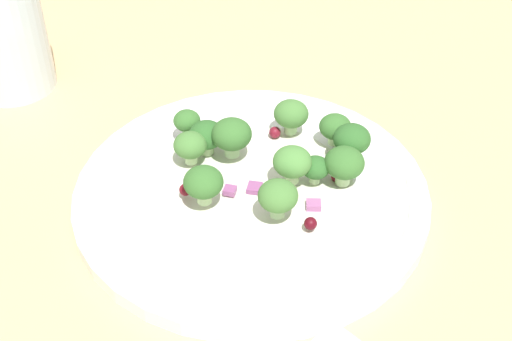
# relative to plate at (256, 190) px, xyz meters

# --- Properties ---
(ground_plane) EXTENTS (1.80, 1.80, 0.02)m
(ground_plane) POSITION_rel_plate_xyz_m (-0.00, 0.02, -0.02)
(ground_plane) COLOR tan
(plate) EXTENTS (0.26, 0.26, 0.02)m
(plate) POSITION_rel_plate_xyz_m (0.00, 0.00, 0.00)
(plate) COLOR white
(plate) RESTS_ON ground_plane
(dressing_pool) EXTENTS (0.15, 0.15, 0.00)m
(dressing_pool) POSITION_rel_plate_xyz_m (0.00, 0.00, 0.00)
(dressing_pool) COLOR white
(dressing_pool) RESTS_ON plate
(broccoli_floret_0) EXTENTS (0.03, 0.03, 0.03)m
(broccoli_floret_0) POSITION_rel_plate_xyz_m (-0.02, 0.05, 0.02)
(broccoli_floret_0) COLOR #ADD18E
(broccoli_floret_0) RESTS_ON plate
(broccoli_floret_1) EXTENTS (0.03, 0.03, 0.03)m
(broccoli_floret_1) POSITION_rel_plate_xyz_m (0.06, -0.03, 0.02)
(broccoli_floret_1) COLOR #ADD18E
(broccoli_floret_1) RESTS_ON plate
(broccoli_floret_2) EXTENTS (0.03, 0.03, 0.03)m
(broccoli_floret_2) POSITION_rel_plate_xyz_m (0.05, 0.04, 0.02)
(broccoli_floret_2) COLOR #9EC684
(broccoli_floret_2) RESTS_ON plate
(broccoli_floret_3) EXTENTS (0.03, 0.03, 0.03)m
(broccoli_floret_3) POSITION_rel_plate_xyz_m (-0.04, -0.01, 0.03)
(broccoli_floret_3) COLOR #ADD18E
(broccoli_floret_3) RESTS_ON plate
(broccoli_floret_4) EXTENTS (0.03, 0.03, 0.03)m
(broccoli_floret_4) POSITION_rel_plate_xyz_m (-0.00, -0.04, 0.03)
(broccoli_floret_4) COLOR #8EB77A
(broccoli_floret_4) RESTS_ON plate
(broccoli_floret_5) EXTENTS (0.02, 0.02, 0.02)m
(broccoli_floret_5) POSITION_rel_plate_xyz_m (-0.03, 0.04, 0.02)
(broccoli_floret_5) COLOR #ADD18E
(broccoli_floret_5) RESTS_ON plate
(broccoli_floret_6) EXTENTS (0.03, 0.03, 0.03)m
(broccoli_floret_6) POSITION_rel_plate_xyz_m (0.02, -0.01, 0.03)
(broccoli_floret_6) COLOR #ADD18E
(broccoli_floret_6) RESTS_ON plate
(broccoli_floret_7) EXTENTS (0.03, 0.03, 0.03)m
(broccoli_floret_7) POSITION_rel_plate_xyz_m (-0.01, 0.03, 0.03)
(broccoli_floret_7) COLOR #8EB77A
(broccoli_floret_7) RESTS_ON plate
(broccoli_floret_8) EXTENTS (0.03, 0.03, 0.03)m
(broccoli_floret_8) POSITION_rel_plate_xyz_m (0.07, -0.01, 0.03)
(broccoli_floret_8) COLOR #ADD18E
(broccoli_floret_8) RESTS_ON plate
(broccoli_floret_9) EXTENTS (0.02, 0.02, 0.02)m
(broccoli_floret_9) POSITION_rel_plate_xyz_m (-0.02, 0.07, 0.02)
(broccoli_floret_9) COLOR #ADD18E
(broccoli_floret_9) RESTS_ON plate
(broccoli_floret_10) EXTENTS (0.02, 0.02, 0.02)m
(broccoli_floret_10) POSITION_rel_plate_xyz_m (0.07, 0.02, 0.02)
(broccoli_floret_10) COLOR #ADD18E
(broccoli_floret_10) RESTS_ON plate
(broccoli_floret_11) EXTENTS (0.02, 0.02, 0.02)m
(broccoli_floret_11) POSITION_rel_plate_xyz_m (0.04, -0.02, 0.02)
(broccoli_floret_11) COLOR #ADD18E
(broccoli_floret_11) RESTS_ON plate
(cranberry_0) EXTENTS (0.01, 0.01, 0.01)m
(cranberry_0) POSITION_rel_plate_xyz_m (0.06, -0.02, 0.01)
(cranberry_0) COLOR maroon
(cranberry_0) RESTS_ON plate
(cranberry_1) EXTENTS (0.01, 0.01, 0.01)m
(cranberry_1) POSITION_rel_plate_xyz_m (0.04, 0.04, 0.01)
(cranberry_1) COLOR maroon
(cranberry_1) RESTS_ON plate
(cranberry_2) EXTENTS (0.01, 0.01, 0.01)m
(cranberry_2) POSITION_rel_plate_xyz_m (-0.05, 0.01, 0.01)
(cranberry_2) COLOR maroon
(cranberry_2) RESTS_ON plate
(cranberry_3) EXTENTS (0.01, 0.01, 0.01)m
(cranberry_3) POSITION_rel_plate_xyz_m (0.01, -0.06, 0.01)
(cranberry_3) COLOR #4C0A14
(cranberry_3) RESTS_ON plate
(onion_bit_0) EXTENTS (0.01, 0.01, 0.00)m
(onion_bit_0) POSITION_rel_plate_xyz_m (0.02, -0.04, 0.01)
(onion_bit_0) COLOR #A35B93
(onion_bit_0) RESTS_ON plate
(onion_bit_1) EXTENTS (0.01, 0.01, 0.00)m
(onion_bit_1) POSITION_rel_plate_xyz_m (-0.00, -0.01, 0.01)
(onion_bit_1) COLOR #934C84
(onion_bit_1) RESTS_ON plate
(onion_bit_2) EXTENTS (0.01, 0.01, 0.00)m
(onion_bit_2) POSITION_rel_plate_xyz_m (-0.02, -0.00, 0.01)
(onion_bit_2) COLOR #934C84
(onion_bit_2) RESTS_ON plate
(water_glass) EXTENTS (0.07, 0.07, 0.11)m
(water_glass) POSITION_rel_plate_xyz_m (-0.13, 0.23, 0.05)
(water_glass) COLOR silver
(water_glass) RESTS_ON ground_plane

